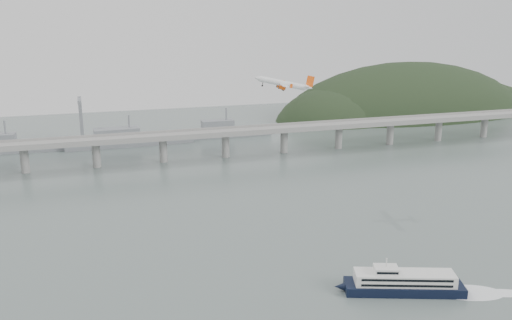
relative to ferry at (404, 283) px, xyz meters
name	(u,v)px	position (x,y,z in m)	size (l,w,h in m)	color
ground	(292,266)	(-35.22, 36.35, -4.08)	(900.00, 900.00, 0.00)	#576562
bridge	(199,137)	(-36.37, 236.35, 13.56)	(800.00, 22.00, 23.90)	gray
headland	(415,129)	(249.96, 368.10, -23.43)	(365.00, 155.00, 156.00)	black
ferry	(404,283)	(0.00, 0.00, 0.00)	(77.05, 33.54, 15.06)	black
airliner	(284,84)	(-15.26, 103.64, 70.34)	(33.38, 30.64, 9.44)	white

